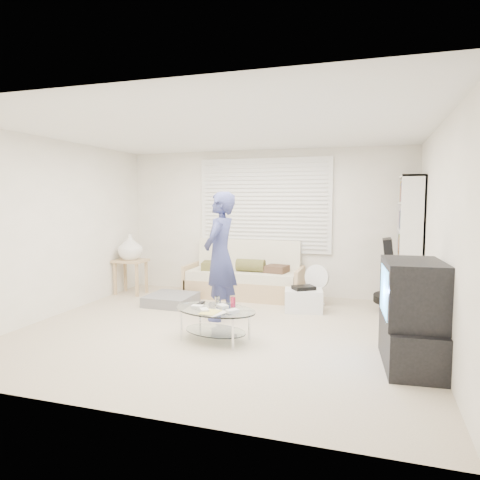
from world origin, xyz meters
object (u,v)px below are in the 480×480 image
(futon_sofa, at_px, (244,278))
(coffee_table, at_px, (215,315))
(tv_unit, at_px, (412,315))
(bookshelf, at_px, (409,244))

(futon_sofa, relative_size, coffee_table, 1.76)
(tv_unit, bearing_deg, futon_sofa, 135.27)
(bookshelf, xyz_separation_m, coffee_table, (-2.26, -2.11, -0.69))
(coffee_table, bearing_deg, tv_unit, -4.17)
(futon_sofa, bearing_deg, tv_unit, -44.73)
(futon_sofa, relative_size, tv_unit, 1.84)
(bookshelf, distance_m, coffee_table, 3.17)
(futon_sofa, distance_m, bookshelf, 2.67)
(futon_sofa, bearing_deg, bookshelf, -3.65)
(futon_sofa, xyz_separation_m, tv_unit, (2.45, -2.43, 0.20))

